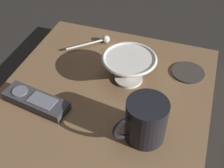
% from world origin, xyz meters
% --- Properties ---
extents(ground_plane, '(6.00, 6.00, 0.00)m').
position_xyz_m(ground_plane, '(0.00, 0.00, 0.00)').
color(ground_plane, black).
extents(table, '(0.54, 0.52, 0.05)m').
position_xyz_m(table, '(0.00, 0.00, 0.02)').
color(table, brown).
rests_on(table, ground).
extents(cereal_bowl, '(0.14, 0.14, 0.07)m').
position_xyz_m(cereal_bowl, '(-0.06, 0.04, 0.09)').
color(cereal_bowl, beige).
rests_on(cereal_bowl, table).
extents(coffee_mug, '(0.10, 0.10, 0.10)m').
position_xyz_m(coffee_mug, '(0.10, 0.13, 0.10)').
color(coffee_mug, black).
rests_on(coffee_mug, table).
extents(teaspoon, '(0.10, 0.11, 0.02)m').
position_xyz_m(teaspoon, '(-0.19, -0.08, 0.06)').
color(teaspoon, silver).
rests_on(teaspoon, table).
extents(tv_remote_near, '(0.08, 0.17, 0.02)m').
position_xyz_m(tv_remote_near, '(0.09, -0.14, 0.06)').
color(tv_remote_near, '#38383D').
rests_on(tv_remote_near, table).
extents(drink_coaster, '(0.09, 0.09, 0.01)m').
position_xyz_m(drink_coaster, '(-0.14, 0.19, 0.05)').
color(drink_coaster, '#332D28').
rests_on(drink_coaster, table).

